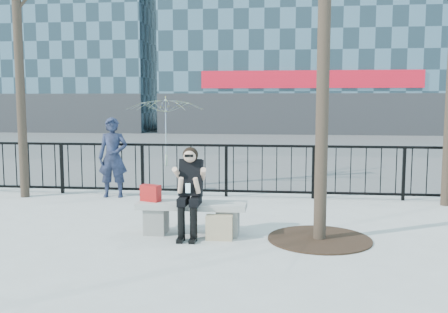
# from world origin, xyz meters

# --- Properties ---
(ground) EXTENTS (120.00, 120.00, 0.00)m
(ground) POSITION_xyz_m (0.00, 0.00, 0.00)
(ground) COLOR #9E9D99
(ground) RESTS_ON ground
(street_surface) EXTENTS (60.00, 23.00, 0.01)m
(street_surface) POSITION_xyz_m (0.00, 15.00, 0.00)
(street_surface) COLOR #474747
(street_surface) RESTS_ON ground
(railing) EXTENTS (14.00, 0.06, 1.10)m
(railing) POSITION_xyz_m (0.00, 3.00, 0.55)
(railing) COLOR black
(railing) RESTS_ON ground
(tree_grate) EXTENTS (1.50, 1.50, 0.02)m
(tree_grate) POSITION_xyz_m (1.90, -0.10, 0.01)
(tree_grate) COLOR black
(tree_grate) RESTS_ON ground
(bench_main) EXTENTS (1.65, 0.46, 0.49)m
(bench_main) POSITION_xyz_m (0.00, 0.00, 0.30)
(bench_main) COLOR slate
(bench_main) RESTS_ON ground
(seated_woman) EXTENTS (0.50, 0.64, 1.34)m
(seated_woman) POSITION_xyz_m (0.00, -0.16, 0.67)
(seated_woman) COLOR black
(seated_woman) RESTS_ON ground
(handbag) EXTENTS (0.33, 0.24, 0.25)m
(handbag) POSITION_xyz_m (-0.64, 0.02, 0.61)
(handbag) COLOR #AF1515
(handbag) RESTS_ON bench_main
(shopping_bag) EXTENTS (0.39, 0.15, 0.37)m
(shopping_bag) POSITION_xyz_m (0.45, -0.27, 0.18)
(shopping_bag) COLOR tan
(shopping_bag) RESTS_ON ground
(standing_man) EXTENTS (0.65, 0.46, 1.67)m
(standing_man) POSITION_xyz_m (-2.14, 2.70, 0.83)
(standing_man) COLOR black
(standing_man) RESTS_ON ground
(vendor_umbrella) EXTENTS (2.74, 2.78, 2.14)m
(vendor_umbrella) POSITION_xyz_m (-2.14, 7.56, 1.07)
(vendor_umbrella) COLOR #E6F636
(vendor_umbrella) RESTS_ON ground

